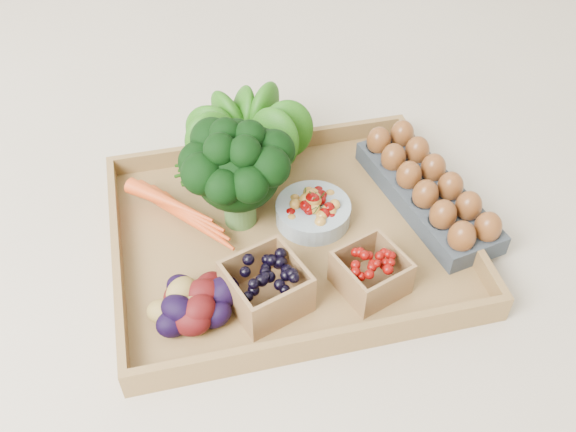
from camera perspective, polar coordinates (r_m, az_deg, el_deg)
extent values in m
plane|color=beige|center=(1.05, 0.00, -2.32)|extent=(4.00, 4.00, 0.00)
cube|color=olive|center=(1.04, 0.00, -2.04)|extent=(0.55, 0.45, 0.01)
sphere|color=#0E510C|center=(1.13, -3.72, 7.62)|extent=(0.15, 0.15, 0.15)
cylinder|color=#8C9EA5|center=(1.05, 2.24, 0.32)|extent=(0.12, 0.12, 0.03)
cube|color=#373E46|center=(1.10, 12.21, 1.85)|extent=(0.16, 0.32, 0.04)
cube|color=black|center=(0.92, -1.96, -6.27)|extent=(0.13, 0.13, 0.07)
cube|color=#660704|center=(0.95, 7.37, -4.99)|extent=(0.12, 0.12, 0.06)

